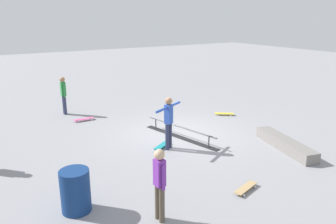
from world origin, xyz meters
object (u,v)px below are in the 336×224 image
Objects in this scene: loose_skateboard_yellow at (224,114)px; skate_ledge at (285,144)px; bystander_purple_shirt at (160,181)px; skateboard_main at (162,145)px; grind_rail at (180,133)px; skater_main at (169,119)px; loose_skateboard_pink at (84,119)px; trash_bin at (75,191)px; loose_skateboard_natural at (246,188)px; bystander_green_shirt at (63,93)px.

skate_ledge is at bearing -65.45° from loose_skateboard_yellow.
skate_ledge is at bearing -80.13° from bystander_purple_shirt.
skate_ledge reaches higher than skateboard_main.
grind_rail is 1.10m from skateboard_main.
skater_main is 4.56m from loose_skateboard_pink.
grind_rail is at bearing -56.84° from loose_skateboard_pink.
bystander_purple_shirt is at bearing -104.24° from loose_skateboard_yellow.
grind_rail is at bearing -59.91° from trash_bin.
loose_skateboard_pink is (4.25, 1.39, -0.91)m from skater_main.
skateboard_main is 0.50× the size of bystander_purple_shirt.
bystander_purple_shirt is at bearing 162.05° from loose_skateboard_natural.
trash_bin is at bearing 89.55° from skate_ledge.
skate_ledge is at bearing -59.12° from skater_main.
skater_main reaches higher than skate_ledge.
grind_rail is at bearing 41.07° from skate_ledge.
bystander_purple_shirt is (-3.15, 2.15, -0.09)m from skater_main.
skateboard_main is (0.19, 0.13, -0.91)m from skater_main.
bystander_purple_shirt reaches higher than skate_ledge.
bystander_purple_shirt reaches higher than loose_skateboard_yellow.
bystander_purple_shirt is 1.89m from trash_bin.
loose_skateboard_pink is 0.84× the size of trash_bin.
bystander_green_shirt is (8.73, -0.37, 0.02)m from bystander_purple_shirt.
grind_rail is 4.25m from loose_skateboard_pink.
bystander_green_shirt is at bearing -13.08° from trash_bin.
loose_skateboard_pink is at bearing -19.10° from trash_bin.
skateboard_main is at bearing -121.24° from loose_skateboard_yellow.
skateboard_main is at bearing -34.15° from bystander_purple_shirt.
skate_ledge is 1.58× the size of bystander_green_shirt.
loose_skateboard_yellow is at bearing -23.08° from loose_skateboard_pink.
bystander_green_shirt is at bearing 80.46° from skater_main.
bystander_green_shirt is (4.94, 2.65, 0.73)m from grind_rail.
loose_skateboard_natural and loose_skateboard_pink have the same top height.
loose_skateboard_yellow is at bearing 56.34° from bystander_green_shirt.
loose_skateboard_natural is 6.28m from loose_skateboard_yellow.
skate_ledge is 3.17× the size of loose_skateboard_pink.
bystander_green_shirt is at bearing -5.31° from bystander_purple_shirt.
trash_bin is at bearing -179.59° from skateboard_main.
loose_skateboard_pink is 6.52m from trash_bin.
bystander_green_shirt is 1.70× the size of trash_bin.
trash_bin reaches higher than skate_ledge.
bystander_green_shirt is at bearing -176.80° from loose_skateboard_yellow.
skateboard_main is 0.96× the size of loose_skateboard_natural.
skate_ledge is 1.51× the size of skater_main.
loose_skateboard_pink is (3.60, 2.26, -0.11)m from grind_rail.
skate_ledge is at bearing -64.46° from skateboard_main.
loose_skateboard_yellow is (1.68, -4.05, 0.00)m from skateboard_main.
skateboard_main is 0.83× the size of trash_bin.
grind_rail is at bearing 63.72° from loose_skateboard_natural.
skateboard_main and loose_skateboard_yellow have the same top height.
trash_bin is (0.05, 6.65, 0.31)m from skate_ledge.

